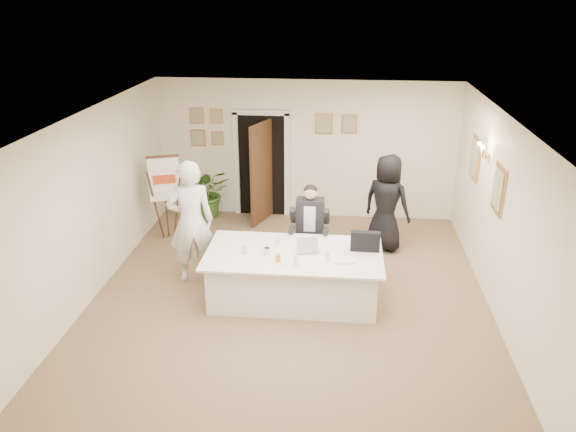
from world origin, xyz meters
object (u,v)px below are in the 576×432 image
(flip_chart, at_px, (166,202))
(laptop, at_px, (308,242))
(seated_man, at_px, (310,227))
(potted_palm, at_px, (208,192))
(steel_jug, at_px, (267,251))
(laptop_bag, at_px, (365,241))
(standing_man, at_px, (191,222))
(standing_woman, at_px, (387,203))
(oj_glass, at_px, (278,258))
(conference_table, at_px, (294,275))
(paper_stack, at_px, (343,260))

(flip_chart, bearing_deg, laptop, -34.34)
(seated_man, distance_m, potted_palm, 3.06)
(steel_jug, bearing_deg, flip_chart, 136.19)
(seated_man, distance_m, laptop_bag, 1.27)
(standing_man, xyz_separation_m, laptop, (1.87, -0.36, -0.10))
(standing_woman, bearing_deg, oj_glass, 82.94)
(flip_chart, distance_m, laptop, 3.35)
(seated_man, relative_size, potted_palm, 1.39)
(standing_woman, distance_m, oj_glass, 2.85)
(seated_man, relative_size, standing_man, 0.73)
(conference_table, bearing_deg, standing_man, 164.88)
(standing_woman, xyz_separation_m, oj_glass, (-1.68, -2.30, -0.04))
(conference_table, height_order, flip_chart, flip_chart)
(seated_man, xyz_separation_m, standing_man, (-1.84, -0.62, 0.27))
(flip_chart, bearing_deg, steel_jug, -43.81)
(seated_man, distance_m, paper_stack, 1.41)
(standing_man, height_order, laptop, standing_man)
(conference_table, height_order, seated_man, seated_man)
(standing_woman, relative_size, laptop, 5.15)
(flip_chart, xyz_separation_m, paper_stack, (3.30, -2.20, 0.04))
(seated_man, relative_size, standing_woman, 0.84)
(potted_palm, bearing_deg, conference_table, -56.80)
(potted_palm, bearing_deg, steel_jug, -62.80)
(standing_man, height_order, steel_jug, standing_man)
(flip_chart, relative_size, potted_palm, 1.51)
(standing_woman, relative_size, paper_stack, 5.74)
(paper_stack, bearing_deg, oj_glass, -172.28)
(standing_man, bearing_deg, steel_jug, 135.77)
(potted_palm, relative_size, laptop, 3.10)
(paper_stack, bearing_deg, laptop, 149.60)
(flip_chart, xyz_separation_m, laptop_bag, (3.61, -1.81, 0.18))
(seated_man, relative_size, oj_glass, 11.39)
(laptop, xyz_separation_m, paper_stack, (0.53, -0.31, -0.12))
(conference_table, height_order, standing_woman, standing_woman)
(flip_chart, distance_m, steel_jug, 3.01)
(conference_table, xyz_separation_m, potted_palm, (-2.06, 3.15, 0.14))
(paper_stack, relative_size, oj_glass, 2.37)
(flip_chart, bearing_deg, potted_palm, 66.88)
(seated_man, height_order, oj_glass, seated_man)
(conference_table, relative_size, laptop, 7.67)
(standing_man, bearing_deg, potted_palm, -102.47)
(conference_table, distance_m, flip_chart, 3.26)
(seated_man, xyz_separation_m, laptop_bag, (0.88, -0.90, 0.19))
(conference_table, bearing_deg, paper_stack, -16.72)
(steel_jug, bearing_deg, standing_woman, 47.69)
(steel_jug, bearing_deg, laptop, 18.48)
(conference_table, relative_size, standing_man, 1.30)
(potted_palm, relative_size, laptop_bag, 2.44)
(standing_man, height_order, standing_woman, standing_man)
(potted_palm, height_order, steel_jug, potted_palm)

